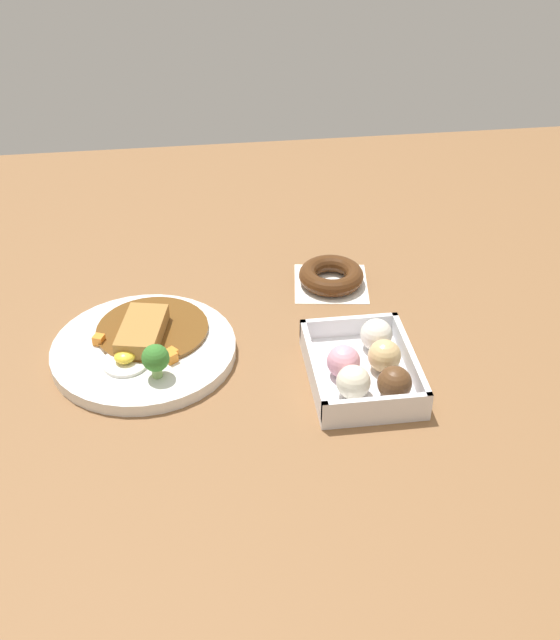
# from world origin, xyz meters

# --- Properties ---
(ground_plane) EXTENTS (1.60, 1.60, 0.00)m
(ground_plane) POSITION_xyz_m (0.00, 0.00, 0.00)
(ground_plane) COLOR brown
(curry_plate) EXTENTS (0.26, 0.26, 0.07)m
(curry_plate) POSITION_xyz_m (0.06, 0.16, 0.01)
(curry_plate) COLOR white
(curry_plate) RESTS_ON ground_plane
(donut_box) EXTENTS (0.18, 0.14, 0.06)m
(donut_box) POSITION_xyz_m (-0.04, -0.14, 0.02)
(donut_box) COLOR white
(donut_box) RESTS_ON ground_plane
(chocolate_ring_donut) EXTENTS (0.13, 0.13, 0.03)m
(chocolate_ring_donut) POSITION_xyz_m (0.21, -0.14, 0.02)
(chocolate_ring_donut) COLOR white
(chocolate_ring_donut) RESTS_ON ground_plane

